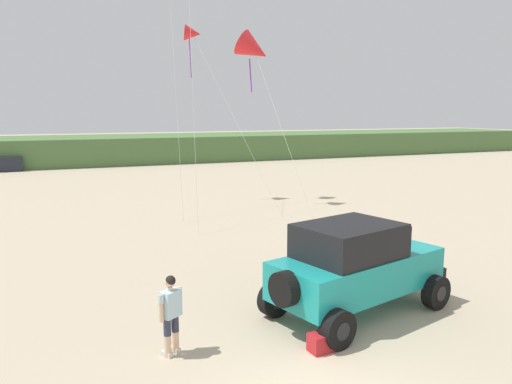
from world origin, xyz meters
The scene contains 6 objects.
dune_ridge centered at (5.33, 43.35, 1.23)m, with size 90.00×9.86×2.47m, color #4C703D.
jeep centered at (2.62, 3.28, 1.20)m, with size 5.02×3.39×2.26m.
person_watching centered at (-1.98, 2.89, 0.94)m, with size 0.54×0.45×1.67m.
cooler_box centered at (0.92, 1.88, 0.19)m, with size 0.56×0.36×0.38m, color #B21E23.
kite_black_sled centered at (3.83, 12.75, 7.33)m, with size 1.90×5.79×8.24m.
kite_green_box centered at (3.19, 19.71, 8.87)m, with size 3.13×6.24×9.39m.
Camera 1 is at (-3.95, -6.36, 4.86)m, focal length 34.63 mm.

